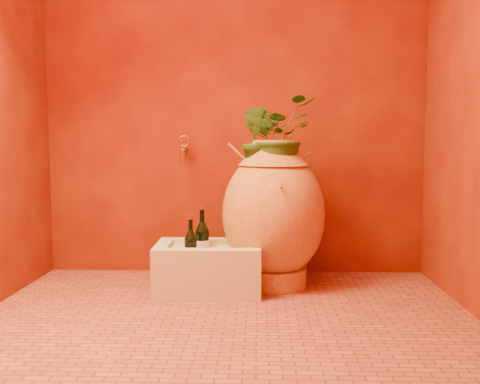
{
  "coord_description": "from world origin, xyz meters",
  "views": [
    {
      "loc": [
        0.16,
        -2.56,
        0.88
      ],
      "look_at": [
        0.06,
        0.35,
        0.6
      ],
      "focal_mm": 40.0,
      "sensor_mm": 36.0,
      "label": 1
    }
  ],
  "objects_px": {
    "wine_bottle_a": "(238,244)",
    "wall_tap": "(184,148)",
    "amphora": "(273,214)",
    "wine_bottle_b": "(191,249)",
    "stone_basin": "(208,269)",
    "wine_bottle_c": "(202,243)"
  },
  "relations": [
    {
      "from": "wine_bottle_c",
      "to": "wall_tap",
      "type": "xyz_separation_m",
      "value": [
        -0.15,
        0.36,
        0.55
      ]
    },
    {
      "from": "amphora",
      "to": "stone_basin",
      "type": "distance_m",
      "value": 0.51
    },
    {
      "from": "wine_bottle_a",
      "to": "stone_basin",
      "type": "bearing_deg",
      "value": -160.78
    },
    {
      "from": "wine_bottle_c",
      "to": "stone_basin",
      "type": "bearing_deg",
      "value": -49.17
    },
    {
      "from": "wine_bottle_c",
      "to": "wall_tap",
      "type": "bearing_deg",
      "value": 113.52
    },
    {
      "from": "amphora",
      "to": "wine_bottle_a",
      "type": "distance_m",
      "value": 0.28
    },
    {
      "from": "wine_bottle_b",
      "to": "wine_bottle_a",
      "type": "bearing_deg",
      "value": 27.86
    },
    {
      "from": "stone_basin",
      "to": "wine_bottle_a",
      "type": "relative_size",
      "value": 1.87
    },
    {
      "from": "amphora",
      "to": "wine_bottle_c",
      "type": "distance_m",
      "value": 0.46
    },
    {
      "from": "wall_tap",
      "to": "wine_bottle_c",
      "type": "bearing_deg",
      "value": -66.48
    },
    {
      "from": "wine_bottle_a",
      "to": "amphora",
      "type": "bearing_deg",
      "value": 21.78
    },
    {
      "from": "stone_basin",
      "to": "wine_bottle_b",
      "type": "height_order",
      "value": "wine_bottle_b"
    },
    {
      "from": "wine_bottle_a",
      "to": "wall_tap",
      "type": "distance_m",
      "value": 0.75
    },
    {
      "from": "stone_basin",
      "to": "wine_bottle_a",
      "type": "bearing_deg",
      "value": 19.22
    },
    {
      "from": "wall_tap",
      "to": "amphora",
      "type": "bearing_deg",
      "value": -23.97
    },
    {
      "from": "wine_bottle_b",
      "to": "wall_tap",
      "type": "relative_size",
      "value": 1.67
    },
    {
      "from": "stone_basin",
      "to": "wine_bottle_a",
      "type": "distance_m",
      "value": 0.23
    },
    {
      "from": "stone_basin",
      "to": "wine_bottle_c",
      "type": "bearing_deg",
      "value": 130.83
    },
    {
      "from": "wine_bottle_a",
      "to": "wall_tap",
      "type": "bearing_deg",
      "value": 137.13
    },
    {
      "from": "wine_bottle_b",
      "to": "wall_tap",
      "type": "bearing_deg",
      "value": 102.06
    },
    {
      "from": "amphora",
      "to": "wine_bottle_c",
      "type": "xyz_separation_m",
      "value": [
        -0.42,
        -0.1,
        -0.16
      ]
    },
    {
      "from": "amphora",
      "to": "wine_bottle_a",
      "type": "bearing_deg",
      "value": -158.22
    }
  ]
}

